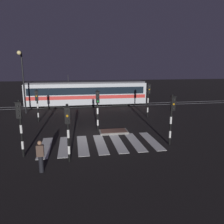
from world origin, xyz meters
name	(u,v)px	position (x,y,z in m)	size (l,w,h in m)	color
ground_plane	(98,136)	(0.00, 0.00, 0.00)	(120.00, 120.00, 0.00)	black
rail_near	(88,107)	(0.00, 11.99, 0.01)	(80.00, 0.12, 0.03)	#59595E
rail_far	(87,105)	(0.00, 13.43, 0.01)	(80.00, 0.12, 0.03)	#59595E
crosswalk_zebra	(101,144)	(0.00, -1.86, 0.01)	(8.22, 4.00, 0.02)	silver
traffic_island	(114,132)	(1.35, 0.57, 0.09)	(2.31, 1.27, 0.18)	slate
traffic_light_kerb_mid_left	(68,125)	(-2.10, -4.49, 2.22)	(0.36, 0.42, 3.37)	black
traffic_light_median_centre	(98,105)	(0.14, 1.12, 2.28)	(0.36, 0.42, 3.45)	black
traffic_light_corner_near_right	(172,112)	(4.72, -2.86, 2.32)	(0.36, 0.42, 3.51)	black
traffic_light_corner_far_right	(148,95)	(5.86, 5.29, 2.34)	(0.36, 0.42, 3.55)	black
traffic_light_corner_near_left	(20,120)	(-4.85, -3.31, 2.30)	(0.36, 0.42, 3.49)	black
traffic_light_corner_far_left	(37,101)	(-5.22, 5.16, 2.07)	(0.36, 0.42, 3.14)	black
street_lamp_trackside_left	(22,75)	(-7.22, 9.13, 4.37)	(0.44, 1.21, 6.85)	black
tram	(87,93)	(-0.11, 12.71, 1.75)	(15.71, 2.58, 4.15)	silver
pedestrian_waiting_at_kerb	(41,156)	(-3.50, -5.41, 0.88)	(0.36, 0.24, 1.71)	black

